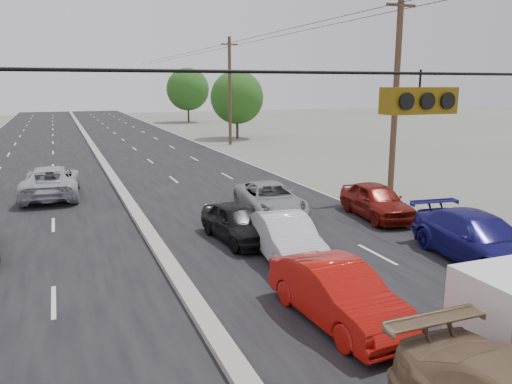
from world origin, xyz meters
TOP-DOWN VIEW (x-y plane):
  - road_surface at (0.00, 30.00)m, footprint 20.00×160.00m
  - center_median at (0.00, 30.00)m, footprint 0.50×160.00m
  - utility_pole_right_b at (12.50, 15.00)m, footprint 1.60×0.30m
  - utility_pole_right_c at (12.50, 40.00)m, footprint 1.60×0.30m
  - traffic_signals at (1.40, 0.00)m, footprint 25.00×0.30m
  - tree_right_mid at (15.00, 45.00)m, footprint 5.60×5.60m
  - tree_right_far at (16.00, 70.00)m, footprint 6.40×6.40m
  - red_sedan at (3.00, 4.24)m, footprint 1.83×4.52m
  - queue_car_a at (2.94, 11.23)m, footprint 2.02×4.20m
  - queue_car_b at (3.73, 8.72)m, footprint 2.08×4.59m
  - queue_car_c at (5.55, 14.26)m, footprint 2.79×5.20m
  - queue_car_d at (9.41, 6.22)m, footprint 2.82×5.59m
  - queue_car_e at (9.60, 12.08)m, footprint 2.27×4.58m
  - oncoming_far at (-3.43, 21.63)m, footprint 3.02×5.94m

SIDE VIEW (x-z plane):
  - road_surface at x=0.00m, z-range -0.01..0.01m
  - center_median at x=0.00m, z-range 0.00..0.20m
  - queue_car_a at x=2.94m, z-range 0.00..1.39m
  - queue_car_c at x=5.55m, z-range 0.00..1.39m
  - queue_car_b at x=3.73m, z-range 0.00..1.46m
  - red_sedan at x=3.00m, z-range 0.00..1.46m
  - queue_car_e at x=9.60m, z-range 0.00..1.50m
  - queue_car_d at x=9.41m, z-range 0.00..1.55m
  - oncoming_far at x=-3.43m, z-range 0.00..1.61m
  - tree_right_mid at x=15.00m, z-range 0.77..7.91m
  - tree_right_far at x=16.00m, z-range 0.88..9.04m
  - utility_pole_right_b at x=12.50m, z-range 0.11..10.11m
  - utility_pole_right_c at x=12.50m, z-range 0.11..10.11m
  - traffic_signals at x=1.40m, z-range 5.22..5.77m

